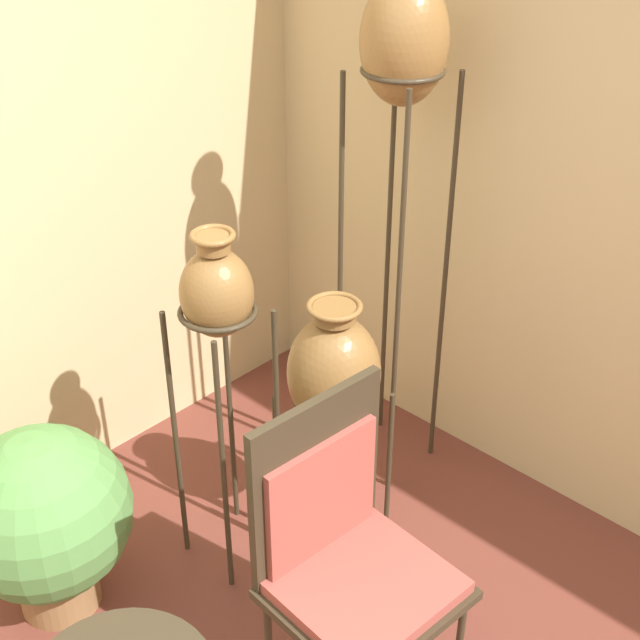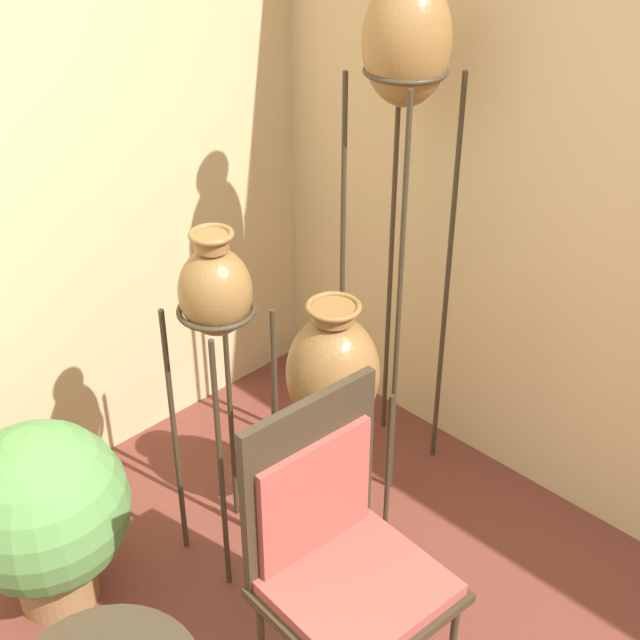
{
  "view_description": "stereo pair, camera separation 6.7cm",
  "coord_description": "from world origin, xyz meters",
  "px_view_note": "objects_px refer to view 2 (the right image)",
  "views": [
    {
      "loc": [
        -0.94,
        -1.01,
        2.56
      ],
      "look_at": [
        1.01,
        0.84,
        0.9
      ],
      "focal_mm": 50.0,
      "sensor_mm": 36.0,
      "label": 1
    },
    {
      "loc": [
        -0.89,
        -1.06,
        2.56
      ],
      "look_at": [
        1.01,
        0.84,
        0.9
      ],
      "focal_mm": 50.0,
      "sensor_mm": 36.0,
      "label": 2
    }
  ],
  "objects_px": {
    "chair": "(338,549)",
    "potted_plant": "(43,513)",
    "vase_stand_short": "(333,374)",
    "vase_stand_tall": "(406,55)",
    "vase_stand_medium": "(216,303)"
  },
  "relations": [
    {
      "from": "chair",
      "to": "potted_plant",
      "type": "xyz_separation_m",
      "value": [
        -0.43,
        0.98,
        -0.22
      ]
    },
    {
      "from": "vase_stand_short",
      "to": "potted_plant",
      "type": "distance_m",
      "value": 1.1
    },
    {
      "from": "potted_plant",
      "to": "vase_stand_tall",
      "type": "bearing_deg",
      "value": -12.62
    },
    {
      "from": "chair",
      "to": "vase_stand_short",
      "type": "bearing_deg",
      "value": 49.7
    },
    {
      "from": "vase_stand_tall",
      "to": "vase_stand_medium",
      "type": "relative_size",
      "value": 1.56
    },
    {
      "from": "chair",
      "to": "vase_stand_tall",
      "type": "bearing_deg",
      "value": 37.6
    },
    {
      "from": "vase_stand_short",
      "to": "chair",
      "type": "distance_m",
      "value": 0.72
    },
    {
      "from": "vase_stand_tall",
      "to": "potted_plant",
      "type": "height_order",
      "value": "vase_stand_tall"
    },
    {
      "from": "vase_stand_medium",
      "to": "chair",
      "type": "distance_m",
      "value": 0.87
    },
    {
      "from": "vase_stand_medium",
      "to": "chair",
      "type": "bearing_deg",
      "value": -103.25
    },
    {
      "from": "vase_stand_tall",
      "to": "chair",
      "type": "xyz_separation_m",
      "value": [
        -1.0,
        -0.66,
        -1.11
      ]
    },
    {
      "from": "chair",
      "to": "potted_plant",
      "type": "distance_m",
      "value": 1.09
    },
    {
      "from": "vase_stand_medium",
      "to": "chair",
      "type": "relative_size",
      "value": 1.23
    },
    {
      "from": "vase_stand_tall",
      "to": "chair",
      "type": "relative_size",
      "value": 1.92
    },
    {
      "from": "vase_stand_short",
      "to": "potted_plant",
      "type": "height_order",
      "value": "vase_stand_short"
    }
  ]
}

